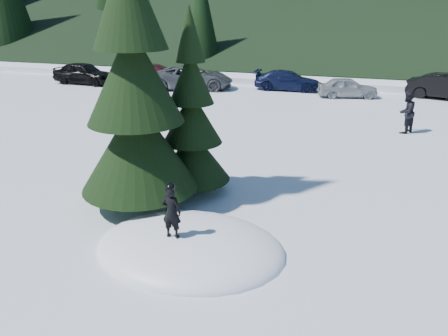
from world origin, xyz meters
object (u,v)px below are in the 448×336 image
(spruce_short, at_px, (192,124))
(car_2, at_px, (192,78))
(adult_0, at_px, (406,112))
(child_skier, at_px, (172,212))
(car_4, at_px, (347,87))
(car_1, at_px, (157,73))
(spruce_tall, at_px, (134,88))
(car_0, at_px, (84,73))
(car_3, at_px, (288,80))
(car_5, at_px, (448,87))

(spruce_short, xyz_separation_m, car_2, (-6.62, 16.09, -1.34))
(adult_0, bearing_deg, child_skier, 8.95)
(adult_0, xyz_separation_m, car_4, (-2.91, 7.44, -0.33))
(car_1, bearing_deg, spruce_tall, -175.28)
(car_0, xyz_separation_m, car_3, (14.34, 2.15, -0.13))
(car_4, bearing_deg, car_1, 69.31)
(spruce_short, xyz_separation_m, car_3, (-0.42, 17.71, -1.46))
(adult_0, bearing_deg, car_4, -126.07)
(spruce_short, height_order, car_1, spruce_short)
(car_1, xyz_separation_m, car_2, (3.59, -2.03, 0.15))
(adult_0, bearing_deg, car_1, -86.25)
(car_3, xyz_separation_m, car_4, (3.93, -1.31, -0.03))
(car_0, xyz_separation_m, car_2, (8.13, 0.53, -0.01))
(car_5, bearing_deg, car_1, 104.39)
(spruce_tall, distance_m, car_2, 18.55)
(spruce_tall, height_order, child_skier, spruce_tall)
(adult_0, bearing_deg, car_2, -86.06)
(adult_0, relative_size, car_5, 0.42)
(child_skier, relative_size, car_0, 0.26)
(car_1, relative_size, car_3, 0.85)
(child_skier, relative_size, car_2, 0.22)
(car_0, bearing_deg, car_2, -83.55)
(car_0, height_order, car_1, car_0)
(car_0, bearing_deg, car_3, -78.75)
(car_0, relative_size, car_2, 0.83)
(adult_0, height_order, car_4, adult_0)
(child_skier, relative_size, car_3, 0.27)
(car_5, bearing_deg, car_2, 111.42)
(spruce_short, relative_size, car_3, 1.22)
(spruce_tall, distance_m, car_0, 21.99)
(car_0, bearing_deg, adult_0, -104.59)
(car_1, distance_m, car_4, 13.83)
(car_2, relative_size, car_5, 1.22)
(spruce_tall, distance_m, car_4, 18.57)
(car_2, bearing_deg, car_5, -100.24)
(car_2, bearing_deg, car_4, -104.28)
(spruce_tall, relative_size, car_0, 1.90)
(spruce_tall, xyz_separation_m, car_0, (-13.75, 16.96, -2.55))
(spruce_short, height_order, car_2, spruce_short)
(car_1, xyz_separation_m, car_5, (19.45, -0.42, 0.12))
(car_1, distance_m, car_2, 4.13)
(car_0, distance_m, car_5, 24.09)
(spruce_tall, relative_size, car_1, 2.30)
(child_skier, xyz_separation_m, car_3, (-1.36, 21.27, -0.44))
(car_2, relative_size, car_3, 1.24)
(car_0, xyz_separation_m, car_5, (23.99, 2.14, -0.03))
(spruce_short, xyz_separation_m, adult_0, (6.42, 8.96, -1.17))
(car_1, distance_m, car_5, 19.45)
(car_5, bearing_deg, adult_0, 177.78)
(child_skier, distance_m, car_3, 21.32)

